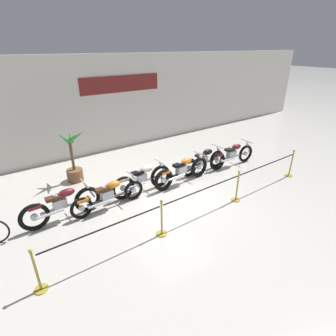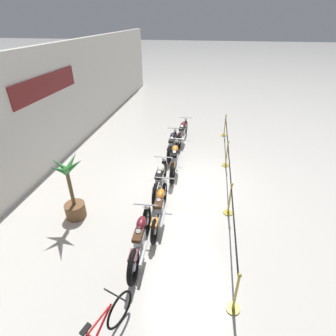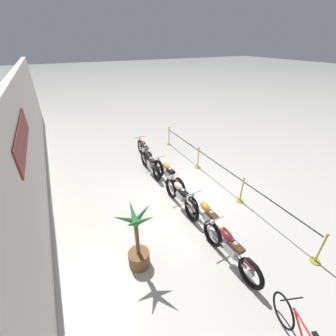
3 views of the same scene
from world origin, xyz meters
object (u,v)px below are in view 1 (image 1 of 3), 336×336
at_px(stanchion_far_right, 290,167).
at_px(stanchion_far_left, 165,210).
at_px(motorcycle_maroon_5, 232,155).
at_px(stanchion_mid_right, 237,190).
at_px(motorcycle_black_4, 204,161).
at_px(motorcycle_cream_2, 143,179).
at_px(motorcycle_maroon_0, 62,205).
at_px(potted_palm_left_of_row, 73,162).
at_px(motorcycle_orange_1, 109,195).
at_px(stanchion_mid_left, 162,223).
at_px(motorcycle_orange_3, 182,171).

bearing_deg(stanchion_far_right, stanchion_far_left, 180.00).
distance_m(motorcycle_maroon_5, stanchion_mid_right, 2.71).
relative_size(motorcycle_black_4, stanchion_far_left, 0.24).
xyz_separation_m(motorcycle_cream_2, stanchion_far_left, (-0.62, -2.17, 0.23)).
relative_size(motorcycle_maroon_0, stanchion_mid_right, 2.13).
xyz_separation_m(stanchion_far_left, stanchion_mid_right, (2.77, 0.00, -0.36)).
height_order(potted_palm_left_of_row, stanchion_far_right, potted_palm_left_of_row).
bearing_deg(motorcycle_cream_2, stanchion_far_right, -22.89).
bearing_deg(motorcycle_orange_1, stanchion_mid_left, -73.14).
distance_m(motorcycle_cream_2, motorcycle_maroon_5, 4.07).
distance_m(motorcycle_orange_1, stanchion_mid_right, 3.95).
height_order(motorcycle_maroon_0, stanchion_mid_left, stanchion_mid_left).
xyz_separation_m(motorcycle_black_4, stanchion_mid_right, (-0.59, -2.18, -0.10)).
distance_m(motorcycle_maroon_0, stanchion_mid_right, 5.20).
relative_size(motorcycle_orange_1, potted_palm_left_of_row, 1.20).
distance_m(motorcycle_orange_3, stanchion_far_left, 2.84).
height_order(stanchion_mid_left, stanchion_mid_right, same).
bearing_deg(stanchion_mid_left, motorcycle_orange_3, 41.01).
height_order(motorcycle_orange_1, motorcycle_cream_2, motorcycle_cream_2).
distance_m(motorcycle_maroon_0, potted_palm_left_of_row, 2.43).
bearing_deg(motorcycle_orange_1, stanchion_far_right, -16.65).
distance_m(motorcycle_cream_2, stanchion_mid_right, 3.05).
distance_m(motorcycle_orange_1, stanchion_far_left, 2.05).
bearing_deg(motorcycle_orange_3, motorcycle_maroon_5, 0.18).
bearing_deg(potted_palm_left_of_row, stanchion_mid_left, -78.91).
bearing_deg(potted_palm_left_of_row, motorcycle_orange_1, -83.70).
relative_size(motorcycle_orange_1, motorcycle_cream_2, 1.05).
bearing_deg(motorcycle_maroon_5, motorcycle_maroon_0, 178.04).
bearing_deg(motorcycle_orange_3, stanchion_far_left, -137.76).
xyz_separation_m(motorcycle_black_4, stanchion_far_left, (-3.36, -2.18, 0.26)).
bearing_deg(motorcycle_orange_1, stanchion_mid_right, -29.17).
bearing_deg(potted_palm_left_of_row, motorcycle_black_4, -26.54).
height_order(motorcycle_maroon_5, stanchion_far_right, stanchion_far_right).
relative_size(stanchion_mid_right, stanchion_far_right, 1.00).
bearing_deg(motorcycle_maroon_5, stanchion_far_left, -157.82).
xyz_separation_m(motorcycle_maroon_0, motorcycle_cream_2, (2.60, 0.03, 0.00)).
xyz_separation_m(motorcycle_orange_1, stanchion_mid_left, (0.58, -1.92, -0.10)).
relative_size(motorcycle_black_4, stanchion_mid_left, 2.02).
distance_m(potted_palm_left_of_row, stanchion_mid_right, 5.71).
height_order(motorcycle_black_4, stanchion_far_left, stanchion_far_left).
xyz_separation_m(motorcycle_maroon_0, potted_palm_left_of_row, (1.03, 2.19, 0.24)).
xyz_separation_m(motorcycle_orange_3, potted_palm_left_of_row, (-3.04, 2.43, 0.25)).
distance_m(motorcycle_orange_3, stanchion_mid_right, 2.02).
bearing_deg(stanchion_far_right, potted_palm_left_of_row, 147.11).
bearing_deg(potted_palm_left_of_row, motorcycle_orange_3, -38.63).
distance_m(motorcycle_maroon_5, stanchion_far_right, 2.19).
relative_size(potted_palm_left_of_row, stanchion_mid_left, 1.86).
xyz_separation_m(stanchion_far_left, stanchion_mid_left, (-0.09, 0.00, -0.36)).
height_order(motorcycle_orange_3, stanchion_mid_left, stanchion_mid_left).
bearing_deg(motorcycle_orange_1, motorcycle_maroon_0, 170.56).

